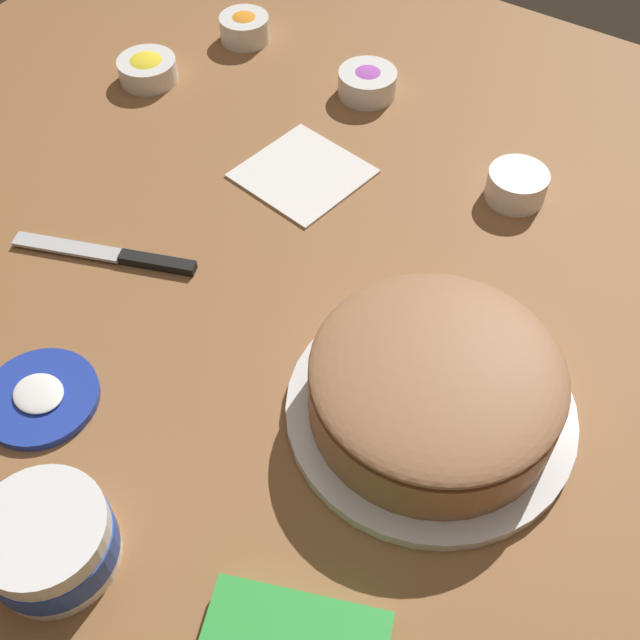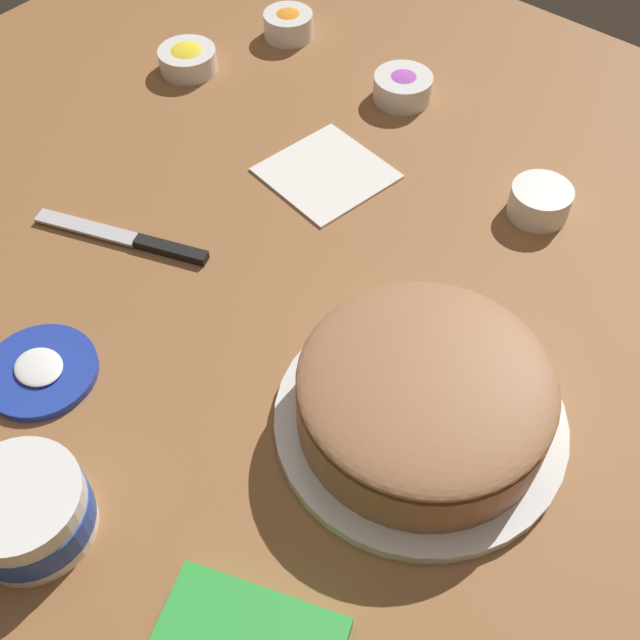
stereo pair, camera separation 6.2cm
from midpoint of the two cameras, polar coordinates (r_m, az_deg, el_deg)
ground_plane at (r=0.94m, az=-5.72°, el=1.13°), size 1.54×1.54×0.00m
frosted_cake at (r=0.81m, az=6.08°, el=-5.17°), size 0.30×0.30×0.10m
frosting_tub at (r=0.79m, az=-21.19°, el=-14.73°), size 0.12×0.12×0.07m
frosting_tub_lid at (r=0.91m, az=-21.37°, el=-5.29°), size 0.12×0.12×0.02m
spreading_knife at (r=1.01m, az=-15.90°, el=4.37°), size 0.23×0.10×0.01m
sprinkle_bowl_green at (r=1.07m, az=12.39°, el=9.48°), size 0.08×0.08×0.04m
sprinkle_bowl_orange at (r=1.35m, az=-6.85°, el=20.20°), size 0.08×0.08×0.04m
sprinkle_bowl_rainbow at (r=1.22m, az=1.93°, el=16.74°), size 0.09×0.09×0.04m
sprinkle_bowl_yellow at (r=1.29m, az=-13.74°, el=17.15°), size 0.09×0.09×0.04m
paper_napkin at (r=1.09m, az=-2.89°, el=10.51°), size 0.17×0.17×0.01m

